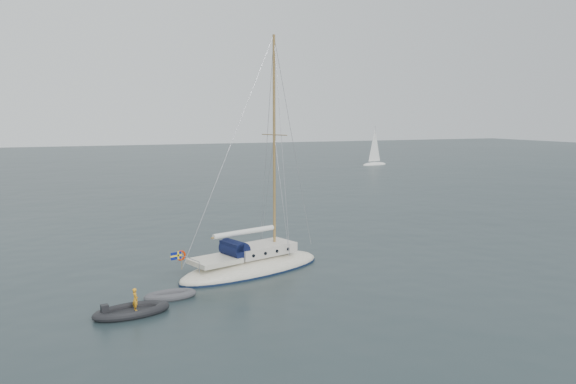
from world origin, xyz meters
name	(u,v)px	position (x,y,z in m)	size (l,w,h in m)	color
ground	(322,271)	(0.00, 0.00, 0.00)	(300.00, 300.00, 0.00)	black
sailboat	(252,254)	(-3.74, 1.36, 1.05)	(9.74, 2.92, 13.87)	white
dinghy	(170,295)	(-8.94, -1.62, 0.16)	(2.56, 1.16, 0.37)	#49484E
rib	(131,311)	(-10.98, -3.21, 0.20)	(3.45, 1.57, 1.21)	black
distant_yacht_b	(375,147)	(39.81, 59.72, 3.17)	(5.61, 2.99, 7.43)	silver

